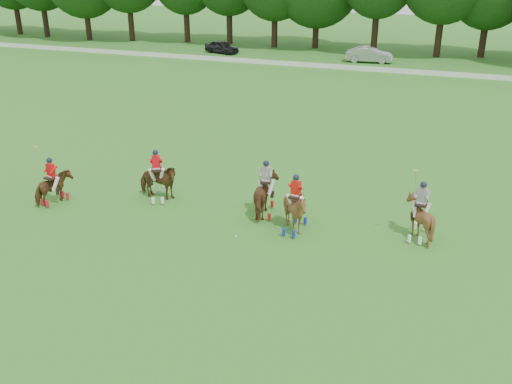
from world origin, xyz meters
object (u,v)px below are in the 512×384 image
(car_mid, at_px, (369,55))
(polo_red_c, at_px, (295,211))
(polo_stripe_a, at_px, (266,195))
(polo_red_b, at_px, (157,182))
(polo_red_a, at_px, (53,187))
(polo_ball, at_px, (236,237))
(polo_stripe_b, at_px, (419,218))
(car_left, at_px, (222,47))

(car_mid, bearing_deg, polo_red_c, 179.29)
(polo_red_c, height_order, polo_stripe_a, polo_stripe_a)
(polo_red_b, distance_m, polo_stripe_a, 5.18)
(polo_red_a, xyz_separation_m, polo_ball, (8.94, -0.32, -0.73))
(car_mid, distance_m, polo_red_c, 38.66)
(car_mid, bearing_deg, polo_red_b, 169.07)
(car_mid, height_order, polo_red_a, polo_red_a)
(car_mid, height_order, polo_stripe_b, polo_stripe_b)
(polo_red_a, distance_m, polo_stripe_b, 15.92)
(polo_ball, bearing_deg, polo_red_b, 154.14)
(polo_stripe_a, bearing_deg, car_left, 115.64)
(polo_red_a, height_order, polo_red_c, polo_red_a)
(polo_red_a, xyz_separation_m, polo_stripe_b, (15.78, 2.14, 0.10))
(polo_stripe_b, bearing_deg, car_left, 123.08)
(polo_red_b, relative_size, polo_stripe_a, 0.97)
(polo_stripe_b, bearing_deg, polo_red_a, -172.27)
(polo_ball, bearing_deg, polo_stripe_b, 19.78)
(polo_red_a, height_order, polo_ball, polo_red_a)
(polo_red_a, distance_m, polo_ball, 8.98)
(polo_red_a, relative_size, polo_stripe_a, 1.10)
(polo_red_a, height_order, polo_stripe_a, polo_red_a)
(car_left, height_order, polo_red_b, polo_red_b)
(polo_red_b, bearing_deg, polo_stripe_b, 0.76)
(car_left, bearing_deg, polo_red_b, -145.43)
(car_mid, relative_size, polo_ball, 51.57)
(polo_red_c, xyz_separation_m, polo_stripe_b, (4.78, 1.10, -0.03))
(polo_stripe_b, xyz_separation_m, polo_ball, (-6.83, -2.46, -0.84))
(polo_red_b, relative_size, polo_stripe_b, 0.81)
(polo_stripe_a, bearing_deg, polo_ball, -99.89)
(polo_stripe_b, distance_m, polo_ball, 7.31)
(car_left, xyz_separation_m, polo_red_b, (12.78, -37.56, 0.20))
(polo_red_a, distance_m, polo_red_c, 11.05)
(polo_red_c, relative_size, polo_stripe_a, 1.00)
(car_mid, xyz_separation_m, polo_red_a, (-7.56, -39.55, 0.01))
(car_left, relative_size, polo_stripe_b, 1.34)
(car_left, distance_m, polo_stripe_a, 41.51)
(polo_red_c, distance_m, polo_stripe_a, 1.96)
(car_mid, relative_size, polo_red_c, 1.87)
(car_mid, height_order, polo_stripe_a, polo_stripe_a)
(polo_ball, bearing_deg, polo_stripe_a, 80.11)
(polo_red_b, relative_size, polo_red_c, 0.97)
(polo_stripe_b, relative_size, polo_ball, 32.82)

